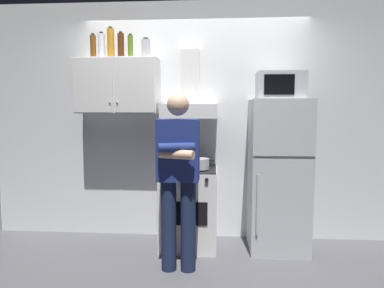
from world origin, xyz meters
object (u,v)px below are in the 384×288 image
at_px(refrigerator, 278,175).
at_px(bottle_rum_dark, 121,46).
at_px(microwave, 280,86).
at_px(bottle_beer_brown, 93,47).
at_px(upper_cabinet, 118,86).
at_px(bottle_liquor_amber, 111,43).
at_px(person_standing, 178,175).
at_px(bottle_olive_oil, 130,47).
at_px(bottle_vodka_clear, 102,46).
at_px(range_hood, 190,100).
at_px(cooking_pot, 201,164).
at_px(stove_oven, 189,207).
at_px(bottle_canister_steel, 146,48).

height_order(refrigerator, bottle_rum_dark, bottle_rum_dark).
height_order(microwave, bottle_beer_brown, bottle_beer_brown).
bearing_deg(bottle_rum_dark, upper_cabinet, -139.70).
bearing_deg(bottle_liquor_amber, refrigerator, -3.89).
bearing_deg(person_standing, bottle_olive_oil, 128.96).
bearing_deg(bottle_beer_brown, bottle_vodka_clear, 8.03).
xyz_separation_m(range_hood, microwave, (0.95, -0.11, 0.14)).
bearing_deg(bottle_rum_dark, cooking_pot, -17.01).
bearing_deg(bottle_rum_dark, bottle_beer_brown, -170.98).
bearing_deg(microwave, bottle_liquor_amber, 176.69).
distance_m(refrigerator, microwave, 0.94).
distance_m(range_hood, bottle_rum_dark, 0.97).
bearing_deg(bottle_beer_brown, upper_cabinet, 3.83).
xyz_separation_m(stove_oven, person_standing, (-0.05, -0.61, 0.47)).
distance_m(range_hood, bottle_canister_steel, 0.73).
relative_size(upper_cabinet, bottle_olive_oil, 3.41).
relative_size(person_standing, bottle_vodka_clear, 5.78).
bearing_deg(refrigerator, bottle_canister_steel, 176.19).
distance_m(cooking_pot, bottle_rum_dark, 1.57).
bearing_deg(upper_cabinet, bottle_liquor_amber, -179.15).
bearing_deg(bottle_vodka_clear, cooking_pot, -12.27).
bearing_deg(bottle_canister_steel, bottle_liquor_amber, 175.83).
height_order(range_hood, bottle_liquor_amber, bottle_liquor_amber).
distance_m(upper_cabinet, bottle_olive_oil, 0.45).
bearing_deg(upper_cabinet, stove_oven, -8.90).
bearing_deg(bottle_liquor_amber, bottle_vodka_clear, -177.88).
bearing_deg(microwave, range_hood, 173.54).
bearing_deg(microwave, bottle_vodka_clear, 176.98).
relative_size(bottle_vodka_clear, bottle_beer_brown, 1.07).
relative_size(refrigerator, microwave, 3.33).
xyz_separation_m(bottle_beer_brown, bottle_rum_dark, (0.30, 0.05, 0.01)).
xyz_separation_m(range_hood, bottle_rum_dark, (-0.77, 0.03, 0.59)).
bearing_deg(bottle_beer_brown, cooking_pot, -10.79).
relative_size(range_hood, bottle_olive_oil, 2.85).
bearing_deg(bottle_rum_dark, range_hood, -2.11).
xyz_separation_m(refrigerator, bottle_canister_steel, (-1.42, 0.09, 1.35)).
bearing_deg(microwave, upper_cabinet, 176.52).
bearing_deg(cooking_pot, refrigerator, 8.32).
distance_m(stove_oven, microwave, 1.62).
bearing_deg(bottle_olive_oil, refrigerator, -5.06).
xyz_separation_m(person_standing, bottle_olive_oil, (-0.61, 0.75, 1.27)).
distance_m(upper_cabinet, stove_oven, 1.55).
bearing_deg(bottle_vodka_clear, bottle_olive_oil, 4.03).
height_order(range_hood, bottle_beer_brown, bottle_beer_brown).
bearing_deg(bottle_rum_dark, bottle_vodka_clear, -170.55).
bearing_deg(cooking_pot, bottle_olive_oil, 161.56).
height_order(bottle_beer_brown, bottle_olive_oil, bottle_beer_brown).
height_order(range_hood, bottle_olive_oil, bottle_olive_oil).
height_order(upper_cabinet, stove_oven, upper_cabinet).
height_order(bottle_olive_oil, bottle_rum_dark, bottle_rum_dark).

